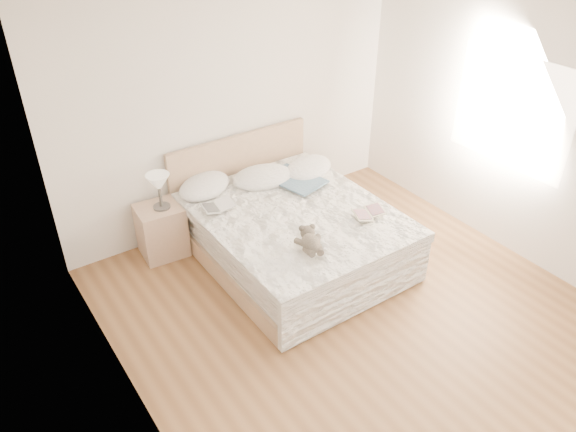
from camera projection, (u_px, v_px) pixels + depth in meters
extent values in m
cube|color=brown|center=(366.00, 321.00, 5.06)|extent=(4.00, 4.50, 0.00)
cube|color=white|center=(397.00, 10.00, 3.60)|extent=(4.00, 4.50, 0.00)
cube|color=silver|center=(233.00, 103.00, 5.89)|extent=(4.00, 0.02, 2.70)
cube|color=silver|center=(131.00, 286.00, 3.37)|extent=(0.02, 4.50, 2.70)
cube|color=silver|center=(537.00, 131.00, 5.28)|extent=(0.02, 4.50, 2.70)
cube|color=white|center=(512.00, 112.00, 5.43)|extent=(0.02, 1.30, 1.10)
cube|color=tan|center=(293.00, 250.00, 5.80)|extent=(1.68, 2.08, 0.20)
cube|color=white|center=(293.00, 230.00, 5.66)|extent=(1.60, 2.00, 0.30)
cube|color=white|center=(296.00, 217.00, 5.53)|extent=(1.72, 2.05, 0.10)
cube|color=tan|center=(240.00, 176.00, 6.31)|extent=(1.70, 0.06, 1.00)
cube|color=tan|center=(162.00, 231.00, 5.78)|extent=(0.48, 0.43, 0.56)
cylinder|color=#47423E|center=(162.00, 207.00, 5.63)|extent=(0.17, 0.17, 0.02)
cylinder|color=#454039|center=(160.00, 196.00, 5.56)|extent=(0.03, 0.03, 0.24)
cone|color=beige|center=(158.00, 183.00, 5.48)|extent=(0.31, 0.31, 0.17)
ellipsoid|color=white|center=(204.00, 186.00, 5.84)|extent=(0.76, 0.67, 0.19)
ellipsoid|color=white|center=(263.00, 177.00, 6.00)|extent=(0.72, 0.55, 0.20)
ellipsoid|color=white|center=(309.00, 168.00, 6.18)|extent=(0.72, 0.62, 0.18)
cube|color=silver|center=(218.00, 206.00, 5.52)|extent=(0.36, 0.27, 0.02)
cube|color=beige|center=(369.00, 213.00, 5.41)|extent=(0.39, 0.32, 0.02)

